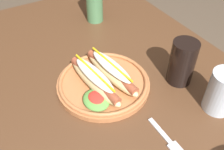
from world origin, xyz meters
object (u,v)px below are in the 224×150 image
object	(u,v)px
hot_dog_plate	(103,80)
fork	(166,139)
soda_cup	(182,62)
water_cup	(222,92)

from	to	relation	value
hot_dog_plate	fork	xyz separation A→B (m)	(0.24, 0.04, -0.02)
hot_dog_plate	soda_cup	distance (m)	0.24
hot_dog_plate	soda_cup	size ratio (longest dim) A/B	2.00
fork	soda_cup	distance (m)	0.24
hot_dog_plate	fork	size ratio (longest dim) A/B	2.31
soda_cup	water_cup	world-z (taller)	soda_cup
hot_dog_plate	fork	distance (m)	0.25
hot_dog_plate	fork	world-z (taller)	hot_dog_plate
hot_dog_plate	soda_cup	xyz separation A→B (m)	(0.09, 0.22, 0.04)
fork	hot_dog_plate	bearing A→B (deg)	-169.33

